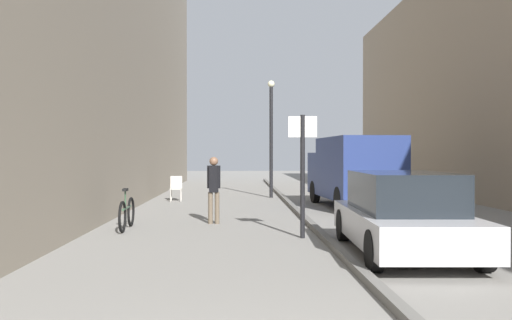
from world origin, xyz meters
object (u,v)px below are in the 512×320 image
object	(u,v)px
bicycle_leaning	(127,213)
parked_car	(402,214)
pedestrian_main_foreground	(214,185)
lamp_post	(271,131)
delivery_van	(353,170)
cafe_chair_near_window	(176,187)
street_sign_post	(303,165)

from	to	relation	value
bicycle_leaning	parked_car	bearing A→B (deg)	-31.01
bicycle_leaning	pedestrian_main_foreground	bearing A→B (deg)	24.70
parked_car	lamp_post	size ratio (longest dim) A/B	0.90
delivery_van	cafe_chair_near_window	world-z (taller)	delivery_van
pedestrian_main_foreground	bicycle_leaning	bearing A→B (deg)	-150.64
street_sign_post	cafe_chair_near_window	distance (m)	9.60
street_sign_post	bicycle_leaning	xyz separation A→B (m)	(-3.97, 1.37, -1.16)
parked_car	bicycle_leaning	size ratio (longest dim) A/B	2.41
lamp_post	bicycle_leaning	bearing A→B (deg)	-114.10
pedestrian_main_foreground	bicycle_leaning	world-z (taller)	pedestrian_main_foreground
lamp_post	pedestrian_main_foreground	bearing A→B (deg)	-104.01
cafe_chair_near_window	delivery_van	bearing A→B (deg)	154.72
street_sign_post	parked_car	bearing A→B (deg)	134.23
lamp_post	cafe_chair_near_window	distance (m)	4.51
delivery_van	parked_car	distance (m)	8.15
delivery_van	street_sign_post	bearing A→B (deg)	-115.69
cafe_chair_near_window	street_sign_post	bearing A→B (deg)	109.73
pedestrian_main_foreground	parked_car	distance (m)	5.45
parked_car	lamp_post	xyz separation A→B (m)	(-1.57, 12.03, 2.01)
pedestrian_main_foreground	delivery_van	world-z (taller)	delivery_van
pedestrian_main_foreground	delivery_van	size ratio (longest dim) A/B	0.33
parked_car	cafe_chair_near_window	distance (m)	11.83
parked_car	street_sign_post	world-z (taller)	street_sign_post
parked_car	pedestrian_main_foreground	bearing A→B (deg)	132.64
lamp_post	street_sign_post	bearing A→B (deg)	-89.95
lamp_post	bicycle_leaning	world-z (taller)	lamp_post
street_sign_post	cafe_chair_near_window	xyz separation A→B (m)	(-3.69, 8.80, -1.00)
delivery_van	cafe_chair_near_window	xyz separation A→B (m)	(-6.17, 2.53, -0.70)
parked_car	lamp_post	bearing A→B (deg)	99.56
parked_car	delivery_van	bearing A→B (deg)	85.63
pedestrian_main_foreground	lamp_post	world-z (taller)	lamp_post
street_sign_post	lamp_post	xyz separation A→B (m)	(-0.01, 10.23, 1.18)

